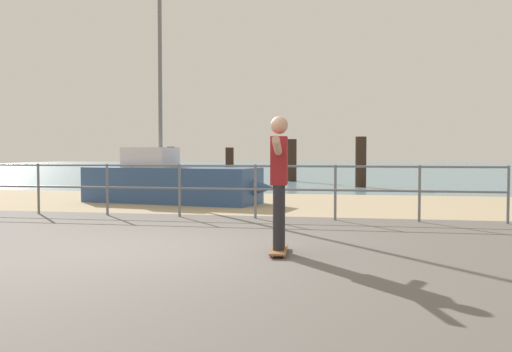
{
  "coord_description": "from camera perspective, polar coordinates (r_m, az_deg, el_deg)",
  "views": [
    {
      "loc": [
        2.4,
        -7.14,
        1.3
      ],
      "look_at": [
        0.68,
        2.0,
        0.9
      ],
      "focal_mm": 40.36,
      "sensor_mm": 36.0,
      "label": 1
    }
  ],
  "objects": [
    {
      "name": "groyne_post_0",
      "position": [
        27.13,
        -8.42,
        1.29
      ],
      "size": [
        0.34,
        0.34,
        1.52
      ],
      "primitive_type": "cylinder",
      "color": "#332319",
      "rests_on": "ground"
    },
    {
      "name": "sea_surface",
      "position": [
        42.23,
        7.39,
        0.67
      ],
      "size": [
        72.0,
        50.0,
        0.04
      ],
      "primitive_type": "cube",
      "color": "slate",
      "rests_on": "ground"
    },
    {
      "name": "sailboat",
      "position": [
        14.42,
        -7.84,
        -0.64
      ],
      "size": [
        5.06,
        2.16,
        5.6
      ],
      "color": "#335184",
      "rests_on": "ground"
    },
    {
      "name": "groyne_post_1",
      "position": [
        25.87,
        -2.64,
        1.21
      ],
      "size": [
        0.37,
        0.37,
        1.47
      ],
      "primitive_type": "cylinder",
      "color": "#332319",
      "rests_on": "ground"
    },
    {
      "name": "skateboarder",
      "position": [
        7.16,
        2.31,
        0.2
      ],
      "size": [
        0.23,
        1.45,
        1.65
      ],
      "color": "#26262B",
      "rests_on": "skateboard"
    },
    {
      "name": "groyne_post_3",
      "position": [
        20.9,
        10.34,
        1.36
      ],
      "size": [
        0.39,
        0.39,
        1.83
      ],
      "primitive_type": "cylinder",
      "color": "#332319",
      "rests_on": "ground"
    },
    {
      "name": "skateboard",
      "position": [
        7.26,
        2.3,
        -7.32
      ],
      "size": [
        0.27,
        0.81,
        0.08
      ],
      "color": "brown",
      "rests_on": "ground"
    },
    {
      "name": "groyne_post_2",
      "position": [
        24.61,
        3.58,
        1.55
      ],
      "size": [
        0.4,
        0.4,
        1.82
      ],
      "primitive_type": "cylinder",
      "color": "#332319",
      "rests_on": "ground"
    },
    {
      "name": "beach_strip",
      "position": [
        14.41,
        1.01,
        -2.72
      ],
      "size": [
        24.0,
        6.0,
        0.04
      ],
      "primitive_type": "cube",
      "color": "tan",
      "rests_on": "ground"
    },
    {
      "name": "railing_fence",
      "position": [
        11.33,
        -7.6,
        -0.62
      ],
      "size": [
        12.15,
        0.05,
        1.05
      ],
      "color": "slate",
      "rests_on": "ground"
    },
    {
      "name": "ground_plane",
      "position": [
        6.72,
        -10.63,
        -8.73
      ],
      "size": [
        24.0,
        10.0,
        0.04
      ],
      "primitive_type": "cube",
      "color": "#605B56",
      "rests_on": "ground"
    }
  ]
}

